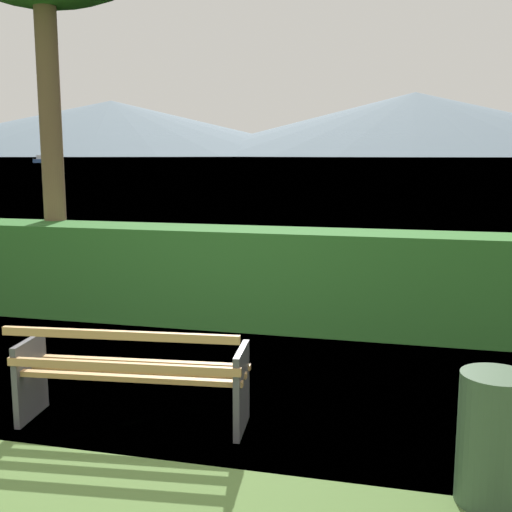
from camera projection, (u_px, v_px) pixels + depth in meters
The scene contains 7 objects.
ground_plane at pixel (135, 422), 5.25m from camera, with size 1400.00×1400.00×0.00m, color #4C6B33.
water_surface at pixel (411, 158), 301.67m from camera, with size 620.00×620.00×0.00m, color #6B8EA3.
park_bench at pixel (131, 375), 5.12m from camera, with size 1.92×0.76×0.87m.
hedge_row at pixel (238, 277), 8.18m from camera, with size 12.10×0.82×1.25m, color #2D6B28.
trash_bin at pixel (493, 439), 3.99m from camera, with size 0.44×0.44×0.85m, color #385138.
sailboat_mid at pixel (41, 160), 146.83m from camera, with size 4.49×6.99×1.74m.
distant_hills at pixel (371, 120), 540.65m from camera, with size 874.56×473.59×89.46m.
Camera 1 is at (2.17, -4.58, 2.20)m, focal length 44.57 mm.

